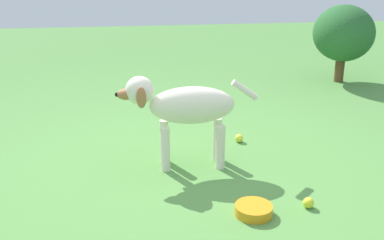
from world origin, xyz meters
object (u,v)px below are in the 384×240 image
(dog, at_px, (184,107))
(water_bowl, at_px, (254,210))
(tennis_ball_0, at_px, (308,203))
(tennis_ball_1, at_px, (239,138))

(dog, relative_size, water_bowl, 4.45)
(tennis_ball_0, bearing_deg, water_bowl, -85.02)
(tennis_ball_1, bearing_deg, dog, -53.46)
(water_bowl, bearing_deg, tennis_ball_0, 94.98)
(dog, height_order, water_bowl, dog)
(dog, bearing_deg, tennis_ball_1, -141.44)
(tennis_ball_1, bearing_deg, water_bowl, -9.11)
(tennis_ball_0, bearing_deg, dog, -136.34)
(dog, bearing_deg, tennis_ball_0, 135.68)
(dog, height_order, tennis_ball_0, dog)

